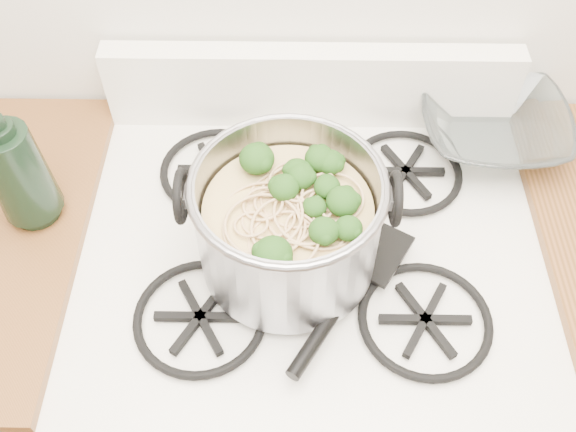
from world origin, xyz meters
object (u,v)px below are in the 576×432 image
Objects in this scene: spatula at (376,248)px; glass_bowl at (491,133)px; stock_pot at (288,225)px; bottle at (12,161)px; gas_range at (305,364)px.

spatula is 2.90× the size of glass_bowl.
stock_pot is 1.22× the size of bottle.
gas_range is 2.94× the size of stock_pot.
stock_pot is 2.94× the size of glass_bowl.
gas_range is at bearing 49.14° from stock_pot.
bottle reaches higher than glass_bowl.
spatula is (0.10, -0.03, 0.50)m from gas_range.
stock_pot is 0.47m from glass_bowl.
bottle is at bearing 168.11° from stock_pot.
spatula is 0.35m from glass_bowl.
glass_bowl is 0.82m from bottle.
bottle is at bearing -156.75° from spatula.
bottle reaches higher than spatula.
stock_pot is at bearing -130.86° from gas_range.
bottle is (-0.42, 0.09, 0.04)m from stock_pot.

